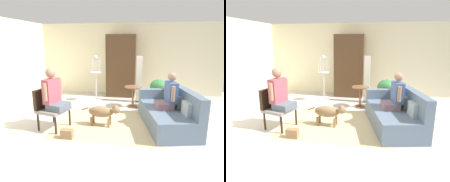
{
  "view_description": "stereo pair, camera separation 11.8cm",
  "coord_description": "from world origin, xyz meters",
  "views": [
    {
      "loc": [
        0.68,
        -4.39,
        1.9
      ],
      "look_at": [
        0.0,
        -0.12,
        0.84
      ],
      "focal_mm": 32.26,
      "sensor_mm": 36.0,
      "label": 1
    },
    {
      "loc": [
        0.8,
        -4.37,
        1.9
      ],
      "look_at": [
        0.0,
        -0.12,
        0.84
      ],
      "focal_mm": 32.26,
      "sensor_mm": 36.0,
      "label": 2
    }
  ],
  "objects": [
    {
      "name": "handbag",
      "position": [
        -0.8,
        -0.86,
        0.1
      ],
      "size": [
        0.24,
        0.14,
        0.19
      ],
      "primitive_type": "cube",
      "color": "#99724C",
      "rests_on": "ground"
    },
    {
      "name": "armchair",
      "position": [
        -1.37,
        -0.39,
        0.53
      ],
      "size": [
        0.7,
        0.73,
        0.9
      ],
      "color": "black",
      "rests_on": "ground"
    },
    {
      "name": "person_on_couch",
      "position": [
        1.25,
        0.09,
        0.75
      ],
      "size": [
        0.49,
        0.55,
        0.81
      ],
      "color": "#7F5E68"
    },
    {
      "name": "potted_plant",
      "position": [
        1.12,
        1.4,
        0.56
      ],
      "size": [
        0.51,
        0.51,
        0.85
      ],
      "color": "#996047",
      "rests_on": "ground"
    },
    {
      "name": "ground_plane",
      "position": [
        0.0,
        0.0,
        0.0
      ],
      "size": [
        7.51,
        7.51,
        0.0
      ],
      "primitive_type": "plane",
      "color": "beige"
    },
    {
      "name": "person_on_armchair",
      "position": [
        -1.23,
        -0.42,
        0.82
      ],
      "size": [
        0.52,
        0.56,
        0.9
      ],
      "color": "slate"
    },
    {
      "name": "round_end_table",
      "position": [
        0.39,
        1.36,
        0.41
      ],
      "size": [
        0.5,
        0.5,
        0.63
      ],
      "color": "brown",
      "rests_on": "ground"
    },
    {
      "name": "area_rug",
      "position": [
        -0.06,
        -0.0,
        0.0
      ],
      "size": [
        2.45,
        1.96,
        0.01
      ],
      "primitive_type": "cube",
      "color": "#C6B284",
      "rests_on": "ground"
    },
    {
      "name": "back_wall",
      "position": [
        0.0,
        3.02,
        1.27
      ],
      "size": [
        6.85,
        0.12,
        2.54
      ],
      "primitive_type": "cube",
      "color": "beige",
      "rests_on": "ground"
    },
    {
      "name": "bird_cage_stand",
      "position": [
        -0.83,
        1.81,
        0.72
      ],
      "size": [
        0.36,
        0.36,
        1.49
      ],
      "color": "silver",
      "rests_on": "ground"
    },
    {
      "name": "dog",
      "position": [
        -0.22,
        -0.11,
        0.34
      ],
      "size": [
        0.91,
        0.31,
        0.54
      ],
      "color": "olive",
      "rests_on": "ground"
    },
    {
      "name": "column_lamp",
      "position": [
        0.55,
        1.93,
        0.73
      ],
      "size": [
        0.2,
        0.2,
        1.47
      ],
      "color": "#4C4742",
      "rests_on": "ground"
    },
    {
      "name": "armoire_cabinet",
      "position": [
        -0.11,
        2.61,
        1.07
      ],
      "size": [
        1.0,
        0.56,
        2.14
      ],
      "primitive_type": "cube",
      "color": "#4C331E",
      "rests_on": "ground"
    },
    {
      "name": "couch",
      "position": [
        1.29,
        0.13,
        0.31
      ],
      "size": [
        1.31,
        2.03,
        0.88
      ],
      "color": "slate",
      "rests_on": "ground"
    }
  ]
}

